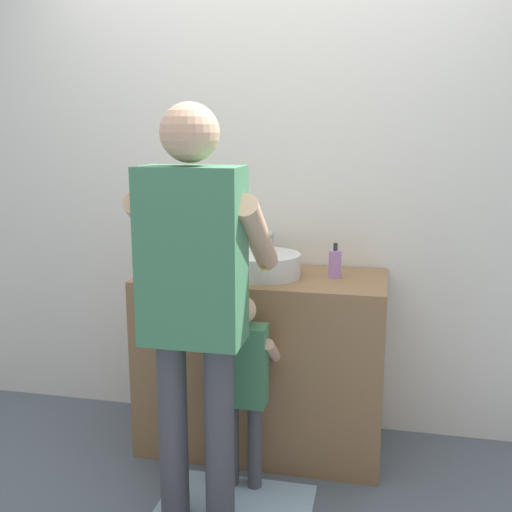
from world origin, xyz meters
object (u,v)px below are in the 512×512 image
Objects in this scene: toothbrush_cup at (191,258)px; soap_bottle at (335,263)px; child_toddler at (243,376)px; adult_parent at (194,282)px.

soap_bottle is (0.72, -0.02, 0.01)m from toothbrush_cup.
soap_bottle is 0.69m from child_toddler.
soap_bottle is at bearing 55.07° from adult_parent.
toothbrush_cup is at bearing 178.23° from soap_bottle.
child_toddler is at bearing -50.32° from toothbrush_cup.
soap_bottle is 0.10× the size of adult_parent.
adult_parent is (-0.13, -0.24, 0.47)m from child_toddler.
child_toddler is 0.54m from adult_parent.
soap_bottle is 0.19× the size of child_toddler.
adult_parent reaches higher than toothbrush_cup.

